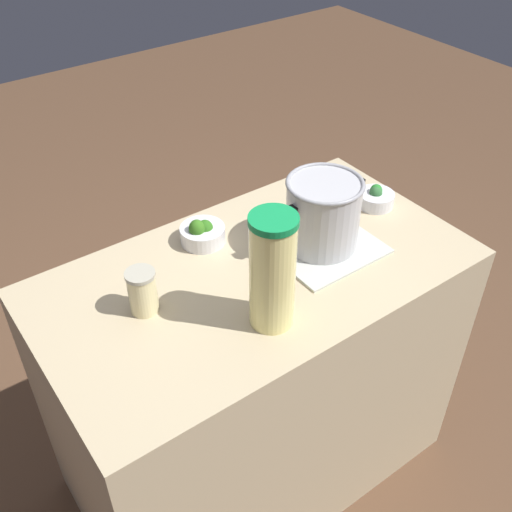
{
  "coord_description": "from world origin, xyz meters",
  "views": [
    {
      "loc": [
        0.74,
        1.02,
        1.95
      ],
      "look_at": [
        0.0,
        0.0,
        0.95
      ],
      "focal_mm": 42.31,
      "sensor_mm": 36.0,
      "label": 1
    }
  ],
  "objects_px": {
    "lemonade_pitcher": "(272,272)",
    "broccoli_bowl_front": "(320,182)",
    "broccoli_bowl_center": "(202,233)",
    "broccoli_bowl_back": "(376,198)",
    "cooking_pot": "(323,212)",
    "mason_jar": "(142,291)"
  },
  "relations": [
    {
      "from": "cooking_pot",
      "to": "broccoli_bowl_front",
      "type": "bearing_deg",
      "value": -129.84
    },
    {
      "from": "lemonade_pitcher",
      "to": "mason_jar",
      "type": "distance_m",
      "value": 0.33
    },
    {
      "from": "cooking_pot",
      "to": "lemonade_pitcher",
      "type": "xyz_separation_m",
      "value": [
        0.3,
        0.16,
        0.04
      ]
    },
    {
      "from": "mason_jar",
      "to": "cooking_pot",
      "type": "bearing_deg",
      "value": 173.99
    },
    {
      "from": "mason_jar",
      "to": "broccoli_bowl_front",
      "type": "distance_m",
      "value": 0.74
    },
    {
      "from": "lemonade_pitcher",
      "to": "broccoli_bowl_center",
      "type": "xyz_separation_m",
      "value": [
        -0.03,
        -0.37,
        -0.12
      ]
    },
    {
      "from": "cooking_pot",
      "to": "broccoli_bowl_back",
      "type": "xyz_separation_m",
      "value": [
        -0.27,
        -0.06,
        -0.09
      ]
    },
    {
      "from": "mason_jar",
      "to": "broccoli_bowl_front",
      "type": "bearing_deg",
      "value": -166.77
    },
    {
      "from": "broccoli_bowl_front",
      "to": "broccoli_bowl_center",
      "type": "height_order",
      "value": "broccoli_bowl_center"
    },
    {
      "from": "lemonade_pitcher",
      "to": "broccoli_bowl_front",
      "type": "height_order",
      "value": "lemonade_pitcher"
    },
    {
      "from": "lemonade_pitcher",
      "to": "broccoli_bowl_center",
      "type": "distance_m",
      "value": 0.39
    },
    {
      "from": "cooking_pot",
      "to": "broccoli_bowl_center",
      "type": "bearing_deg",
      "value": -38.75
    },
    {
      "from": "lemonade_pitcher",
      "to": "broccoli_bowl_back",
      "type": "height_order",
      "value": "lemonade_pitcher"
    },
    {
      "from": "cooking_pot",
      "to": "broccoli_bowl_back",
      "type": "height_order",
      "value": "cooking_pot"
    },
    {
      "from": "lemonade_pitcher",
      "to": "broccoli_bowl_back",
      "type": "distance_m",
      "value": 0.62
    },
    {
      "from": "broccoli_bowl_front",
      "to": "broccoli_bowl_center",
      "type": "bearing_deg",
      "value": 1.72
    },
    {
      "from": "mason_jar",
      "to": "broccoli_bowl_back",
      "type": "distance_m",
      "value": 0.81
    },
    {
      "from": "broccoli_bowl_center",
      "to": "lemonade_pitcher",
      "type": "bearing_deg",
      "value": 84.95
    },
    {
      "from": "broccoli_bowl_center",
      "to": "broccoli_bowl_back",
      "type": "relative_size",
      "value": 1.14
    },
    {
      "from": "cooking_pot",
      "to": "broccoli_bowl_front",
      "type": "height_order",
      "value": "cooking_pot"
    },
    {
      "from": "lemonade_pitcher",
      "to": "broccoli_bowl_center",
      "type": "bearing_deg",
      "value": -95.05
    },
    {
      "from": "cooking_pot",
      "to": "lemonade_pitcher",
      "type": "height_order",
      "value": "lemonade_pitcher"
    }
  ]
}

